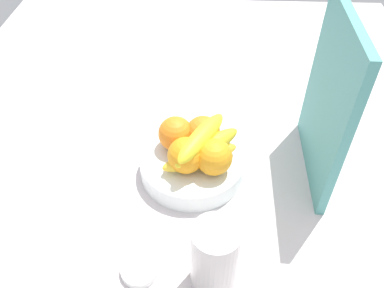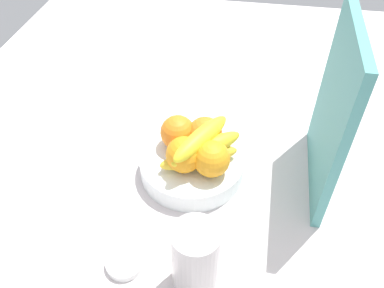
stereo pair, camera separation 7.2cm
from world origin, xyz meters
TOP-DOWN VIEW (x-y plane):
  - ground_plane at (0.00, 0.00)cm, footprint 180.00×140.00cm
  - fruit_bowl at (1.77, 0.58)cm, footprint 22.94×22.94cm
  - orange_front_left at (-1.47, -3.12)cm, footprint 7.67×7.67cm
  - orange_front_right at (5.01, -0.52)cm, footprint 7.67×7.67cm
  - orange_center at (5.26, 5.23)cm, footprint 7.67×7.67cm
  - orange_back_left at (-1.92, 2.80)cm, footprint 7.67×7.67cm
  - banana_bunch at (2.90, 2.93)cm, footprint 16.81×17.58cm
  - cutting_board at (-1.56, 27.41)cm, footprint 28.03×2.41cm
  - thermos_tumbler at (27.45, 5.48)cm, footprint 8.00×8.00cm
  - jar_lid at (26.62, -7.68)cm, footprint 6.84×6.84cm

SIDE VIEW (x-z plane):
  - ground_plane at x=0.00cm, z-range -3.00..0.00cm
  - jar_lid at x=26.62cm, z-range 0.00..1.45cm
  - fruit_bowl at x=1.77cm, z-range 0.00..4.62cm
  - thermos_tumbler at x=27.45cm, z-range 0.00..14.74cm
  - orange_front_left at x=-1.47cm, z-range 4.62..12.29cm
  - orange_front_right at x=5.01cm, z-range 4.62..12.29cm
  - orange_center at x=5.26cm, z-range 4.62..12.29cm
  - orange_back_left at x=-1.92cm, z-range 4.62..12.29cm
  - banana_bunch at x=2.90cm, z-range 4.62..13.02cm
  - cutting_board at x=-1.56cm, z-range 0.00..36.00cm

